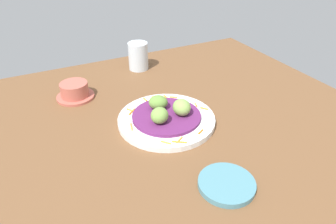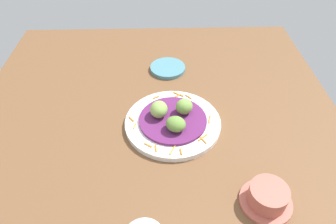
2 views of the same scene
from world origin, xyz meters
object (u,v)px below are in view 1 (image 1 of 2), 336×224
object	(u,v)px
guac_scoop_center	(158,102)
water_glass	(138,56)
main_plate	(167,120)
guac_scoop_right	(160,115)
terracotta_bowl	(75,91)
guac_scoop_left	(182,107)
side_plate_small	(227,184)

from	to	relation	value
guac_scoop_center	water_glass	bearing A→B (deg)	167.74
main_plate	water_glass	size ratio (longest dim) A/B	2.68
guac_scoop_right	terracotta_bowl	bearing A→B (deg)	-149.52
water_glass	guac_scoop_right	bearing A→B (deg)	-13.98
guac_scoop_left	main_plate	bearing A→B (deg)	-112.07
guac_scoop_right	terracotta_bowl	xyz separation A→B (cm)	(-28.07, -16.52, -2.36)
guac_scoop_right	terracotta_bowl	distance (cm)	32.65
guac_scoop_left	side_plate_small	xyz separation A→B (cm)	(26.08, -3.24, -4.02)
main_plate	side_plate_small	distance (cm)	27.66
terracotta_bowl	water_glass	world-z (taller)	water_glass
guac_scoop_right	guac_scoop_left	bearing A→B (deg)	97.93
guac_scoop_left	guac_scoop_right	bearing A→B (deg)	-82.07
main_plate	water_glass	world-z (taller)	water_glass
guac_scoop_right	guac_scoop_center	bearing A→B (deg)	157.93
terracotta_bowl	guac_scoop_center	bearing A→B (deg)	42.02
main_plate	guac_scoop_right	size ratio (longest dim) A/B	5.56
guac_scoop_right	side_plate_small	size ratio (longest dim) A/B	0.40
guac_scoop_center	terracotta_bowl	distance (cm)	28.82
main_plate	guac_scoop_right	bearing A→B (deg)	-52.07
main_plate	side_plate_small	size ratio (longest dim) A/B	2.21
guac_scoop_right	terracotta_bowl	size ratio (longest dim) A/B	0.41
side_plate_small	main_plate	bearing A→B (deg)	-178.68
main_plate	guac_scoop_right	distance (cm)	5.70
side_plate_small	guac_scoop_left	bearing A→B (deg)	172.92
side_plate_small	terracotta_bowl	xyz separation A→B (cm)	(-53.15, -20.46, 1.65)
side_plate_small	terracotta_bowl	bearing A→B (deg)	-158.95
guac_scoop_left	guac_scoop_right	distance (cm)	7.25
guac_scoop_center	water_glass	distance (cm)	34.04
side_plate_small	water_glass	world-z (taller)	water_glass
guac_scoop_left	side_plate_small	size ratio (longest dim) A/B	0.45
side_plate_small	water_glass	xyz separation A→B (cm)	(-65.05, 6.02, 4.40)
main_plate	side_plate_small	bearing A→B (deg)	1.32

